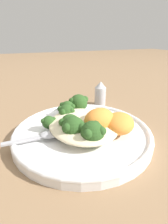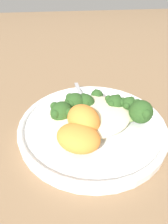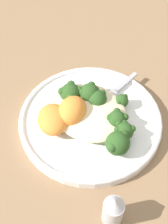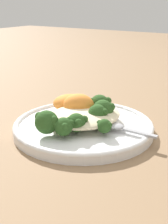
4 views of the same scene
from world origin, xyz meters
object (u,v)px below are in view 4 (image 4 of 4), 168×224
Objects in this scene: sweet_potato_chunk_0 at (79,105)px; sweet_potato_chunk_1 at (69,103)px; broccoli_stalk_3 at (95,124)px; plate at (84,126)px; broccoli_stalk_2 at (77,122)px; broccoli_stalk_1 at (66,124)px; spoon at (119,127)px; broccoli_stalk_6 at (97,106)px; broccoli_stalk_5 at (99,111)px; broccoli_stalk_0 at (50,122)px; quinoa_mound at (85,115)px; broccoli_stalk_4 at (95,114)px.

sweet_potato_chunk_0 reaches higher than sweet_potato_chunk_1.
sweet_potato_chunk_0 is (0.04, 0.07, 0.01)m from broccoli_stalk_3.
plate is 0.05m from broccoli_stalk_2.
spoon is at bearing 110.21° from broccoli_stalk_1.
broccoli_stalk_6 reaches higher than spoon.
broccoli_stalk_6 is at bearing 150.17° from spoon.
broccoli_stalk_5 is at bearing 133.13° from broccoli_stalk_2.
sweet_potato_chunk_0 is (0.06, 0.04, 0.01)m from broccoli_stalk_2.
broccoli_stalk_6 is at bearing 170.88° from broccoli_stalk_0.
broccoli_stalk_5 is (0.02, -0.02, 0.01)m from quinoa_mound.
sweet_potato_chunk_1 is (0.06, 0.10, 0.01)m from broccoli_stalk_3.
broccoli_stalk_2 is 0.90× the size of broccoli_stalk_6.
sweet_potato_chunk_0 reaches higher than broccoli_stalk_5.
broccoli_stalk_4 reaches higher than spoon.
sweet_potato_chunk_1 is at bearing -167.19° from broccoli_stalk_1.
sweet_potato_chunk_0 is (0.02, 0.05, 0.01)m from broccoli_stalk_4.
broccoli_stalk_0 reaches higher than broccoli_stalk_1.
sweet_potato_chunk_0 is (0.08, 0.03, 0.01)m from broccoli_stalk_1.
plate is at bearing 167.77° from broccoli_stalk_3.
broccoli_stalk_4 is (0.07, -0.02, 0.00)m from broccoli_stalk_1.
sweet_potato_chunk_1 is (0.03, 0.06, 0.01)m from quinoa_mound.
sweet_potato_chunk_1 reaches higher than quinoa_mound.
broccoli_stalk_0 is (-0.08, 0.02, 0.01)m from quinoa_mound.
quinoa_mound is 1.69× the size of broccoli_stalk_4.
broccoli_stalk_3 is at bearing -97.43° from broccoli_stalk_5.
sweet_potato_chunk_0 reaches higher than spoon.
broccoli_stalk_1 is at bearing -179.63° from quinoa_mound.
plate is at bearing 179.32° from broccoli_stalk_4.
broccoli_stalk_0 is at bearing 163.38° from plate.
broccoli_stalk_3 is at bearing -146.25° from spoon.
plate is 0.04m from broccoli_stalk_5.
broccoli_stalk_0 is 1.80× the size of sweet_potato_chunk_0.
broccoli_stalk_3 is 1.54× the size of sweet_potato_chunk_1.
broccoli_stalk_2 is 0.08m from spoon.
broccoli_stalk_5 reaches higher than broccoli_stalk_2.
broccoli_stalk_3 is (0.04, -0.04, -0.00)m from broccoli_stalk_1.
plate is 0.08m from spoon.
broccoli_stalk_3 is 0.08m from broccoli_stalk_6.
quinoa_mound is 0.03m from sweet_potato_chunk_0.
broccoli_stalk_0 is 1.35× the size of broccoli_stalk_6.
broccoli_stalk_5 reaches higher than plate.
broccoli_stalk_6 reaches higher than broccoli_stalk_1.
broccoli_stalk_3 is 0.12m from sweet_potato_chunk_1.
broccoli_stalk_1 is at bearing -71.99° from broccoli_stalk_2.
broccoli_stalk_0 reaches higher than spoon.
sweet_potato_chunk_0 reaches higher than broccoli_stalk_4.
broccoli_stalk_0 is 1.65× the size of sweet_potato_chunk_1.
broccoli_stalk_1 is 1.25× the size of broccoli_stalk_6.
broccoli_stalk_6 reaches higher than broccoli_stalk_4.
broccoli_stalk_6 is (0.04, 0.02, 0.00)m from broccoli_stalk_4.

